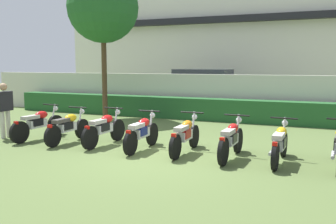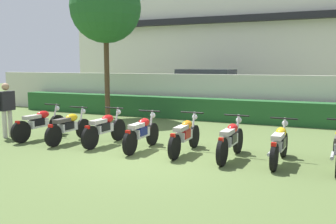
% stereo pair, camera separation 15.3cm
% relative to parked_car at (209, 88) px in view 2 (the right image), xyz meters
% --- Properties ---
extents(ground, '(60.00, 60.00, 0.00)m').
position_rel_parked_car_xyz_m(ground, '(1.79, -10.25, -0.94)').
color(ground, '#566B38').
extents(building, '(24.36, 6.50, 8.79)m').
position_rel_parked_car_xyz_m(building, '(1.79, 6.43, 3.46)').
color(building, silver).
rests_on(building, ground).
extents(compound_wall, '(23.15, 0.30, 1.74)m').
position_rel_parked_car_xyz_m(compound_wall, '(1.79, -3.45, -0.07)').
color(compound_wall, beige).
rests_on(compound_wall, ground).
extents(hedge_row, '(18.52, 0.70, 0.83)m').
position_rel_parked_car_xyz_m(hedge_row, '(1.79, -4.15, -0.52)').
color(hedge_row, '#235628').
rests_on(hedge_row, ground).
extents(parked_car, '(4.57, 2.23, 1.89)m').
position_rel_parked_car_xyz_m(parked_car, '(0.00, 0.00, 0.00)').
color(parked_car, black).
rests_on(parked_car, ground).
extents(tree_near_inspector, '(2.79, 2.79, 5.75)m').
position_rel_parked_car_xyz_m(tree_near_inspector, '(-2.71, -5.04, 3.40)').
color(tree_near_inspector, '#4C3823').
rests_on(tree_near_inspector, ground).
extents(motorcycle_in_row_0, '(0.60, 1.96, 0.96)m').
position_rel_parked_car_xyz_m(motorcycle_in_row_0, '(-2.11, -9.54, -0.49)').
color(motorcycle_in_row_0, black).
rests_on(motorcycle_in_row_0, ground).
extents(motorcycle_in_row_1, '(0.60, 1.81, 0.94)m').
position_rel_parked_car_xyz_m(motorcycle_in_row_1, '(-1.02, -9.61, -0.50)').
color(motorcycle_in_row_1, black).
rests_on(motorcycle_in_row_1, ground).
extents(motorcycle_in_row_2, '(0.60, 1.84, 0.96)m').
position_rel_parked_car_xyz_m(motorcycle_in_row_2, '(0.06, -9.48, -0.49)').
color(motorcycle_in_row_2, black).
rests_on(motorcycle_in_row_2, ground).
extents(motorcycle_in_row_3, '(0.60, 1.80, 0.95)m').
position_rel_parked_car_xyz_m(motorcycle_in_row_3, '(1.23, -9.61, -0.49)').
color(motorcycle_in_row_3, black).
rests_on(motorcycle_in_row_3, ground).
extents(motorcycle_in_row_4, '(0.60, 1.92, 0.95)m').
position_rel_parked_car_xyz_m(motorcycle_in_row_4, '(2.34, -9.50, -0.49)').
color(motorcycle_in_row_4, black).
rests_on(motorcycle_in_row_4, ground).
extents(motorcycle_in_row_5, '(0.60, 1.86, 0.96)m').
position_rel_parked_car_xyz_m(motorcycle_in_row_5, '(3.48, -9.60, -0.49)').
color(motorcycle_in_row_5, black).
rests_on(motorcycle_in_row_5, ground).
extents(motorcycle_in_row_6, '(0.60, 1.83, 0.94)m').
position_rel_parked_car_xyz_m(motorcycle_in_row_6, '(4.54, -9.54, -0.50)').
color(motorcycle_in_row_6, black).
rests_on(motorcycle_in_row_6, ground).
extents(inspector_person, '(0.22, 0.65, 1.60)m').
position_rel_parked_car_xyz_m(inspector_person, '(-3.16, -9.73, -0.00)').
color(inspector_person, beige).
rests_on(inspector_person, ground).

